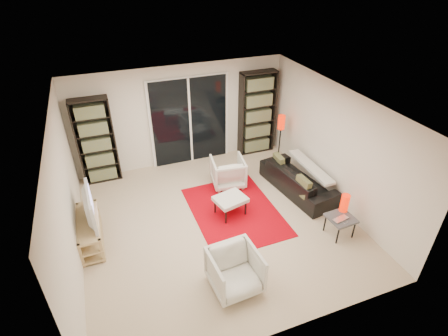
{
  "coord_description": "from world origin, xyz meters",
  "views": [
    {
      "loc": [
        -1.73,
        -4.93,
        4.52
      ],
      "look_at": [
        0.25,
        0.3,
        1.0
      ],
      "focal_mm": 28.0,
      "sensor_mm": 36.0,
      "label": 1
    }
  ],
  "objects": [
    {
      "name": "rug",
      "position": [
        0.43,
        0.17,
        0.01
      ],
      "size": [
        1.67,
        2.24,
        0.01
      ],
      "primitive_type": "cube",
      "rotation": [
        0.0,
        0.0,
        0.01
      ],
      "color": "#B1000C",
      "rests_on": "floor"
    },
    {
      "name": "floor",
      "position": [
        0.0,
        0.0,
        0.0
      ],
      "size": [
        5.0,
        5.0,
        0.0
      ],
      "primitive_type": "plane",
      "color": "beige",
      "rests_on": "ground"
    },
    {
      "name": "laptop",
      "position": [
        1.94,
        -1.22,
        0.41
      ],
      "size": [
        0.33,
        0.24,
        0.02
      ],
      "primitive_type": "imported",
      "rotation": [
        0.0,
        0.0,
        0.18
      ],
      "color": "silver",
      "rests_on": "side_table"
    },
    {
      "name": "table_lamp",
      "position": [
        2.14,
        -0.97,
        0.57
      ],
      "size": [
        0.15,
        0.15,
        0.35
      ],
      "primitive_type": "cylinder",
      "color": "red",
      "rests_on": "side_table"
    },
    {
      "name": "bookshelf_right",
      "position": [
        1.9,
        2.33,
        1.05
      ],
      "size": [
        0.9,
        0.3,
        2.1
      ],
      "color": "black",
      "rests_on": "ground"
    },
    {
      "name": "wall_right",
      "position": [
        2.5,
        0.0,
        1.2
      ],
      "size": [
        0.02,
        5.0,
        2.4
      ],
      "primitive_type": "cube",
      "color": "silver",
      "rests_on": "ground"
    },
    {
      "name": "wall_back",
      "position": [
        0.0,
        2.5,
        1.2
      ],
      "size": [
        5.0,
        0.02,
        2.4
      ],
      "primitive_type": "cube",
      "color": "silver",
      "rests_on": "ground"
    },
    {
      "name": "armchair_front",
      "position": [
        -0.27,
        -1.55,
        0.34
      ],
      "size": [
        0.78,
        0.8,
        0.69
      ],
      "primitive_type": "imported",
      "rotation": [
        0.0,
        0.0,
        0.06
      ],
      "color": "silver",
      "rests_on": "floor"
    },
    {
      "name": "tv",
      "position": [
        -2.3,
        0.27,
        0.78
      ],
      "size": [
        0.18,
        0.99,
        0.57
      ],
      "primitive_type": "imported",
      "rotation": [
        0.0,
        0.0,
        1.62
      ],
      "color": "black",
      "rests_on": "tv_stand"
    },
    {
      "name": "tv_stand",
      "position": [
        -2.32,
        0.27,
        0.26
      ],
      "size": [
        0.39,
        1.21,
        0.5
      ],
      "color": "#D5BA7E",
      "rests_on": "floor"
    },
    {
      "name": "floor_lamp",
      "position": [
        2.19,
        1.61,
        0.93
      ],
      "size": [
        0.19,
        0.19,
        1.24
      ],
      "color": "black",
      "rests_on": "floor"
    },
    {
      "name": "wall_front",
      "position": [
        0.0,
        -2.5,
        1.2
      ],
      "size": [
        5.0,
        0.02,
        2.4
      ],
      "primitive_type": "cube",
      "color": "silver",
      "rests_on": "ground"
    },
    {
      "name": "side_table",
      "position": [
        1.98,
        -1.13,
        0.35
      ],
      "size": [
        0.48,
        0.48,
        0.4
      ],
      "color": "#46464B",
      "rests_on": "floor"
    },
    {
      "name": "ottoman",
      "position": [
        0.32,
        0.13,
        0.35
      ],
      "size": [
        0.68,
        0.6,
        0.4
      ],
      "color": "silver",
      "rests_on": "floor"
    },
    {
      "name": "wall_left",
      "position": [
        -2.5,
        0.0,
        1.2
      ],
      "size": [
        0.02,
        5.0,
        2.4
      ],
      "primitive_type": "cube",
      "color": "silver",
      "rests_on": "ground"
    },
    {
      "name": "sofa",
      "position": [
        1.99,
        0.35,
        0.28
      ],
      "size": [
        1.0,
        1.98,
        0.55
      ],
      "primitive_type": "imported",
      "rotation": [
        0.0,
        0.0,
        1.71
      ],
      "color": "black",
      "rests_on": "floor"
    },
    {
      "name": "bookshelf_left",
      "position": [
        -1.95,
        2.33,
        0.98
      ],
      "size": [
        0.8,
        0.3,
        1.95
      ],
      "color": "black",
      "rests_on": "ground"
    },
    {
      "name": "ceiling",
      "position": [
        0.0,
        0.0,
        2.4
      ],
      "size": [
        5.0,
        5.0,
        0.02
      ],
      "primitive_type": "cube",
      "color": "white",
      "rests_on": "wall_back"
    },
    {
      "name": "sliding_door",
      "position": [
        0.2,
        2.46,
        1.05
      ],
      "size": [
        1.92,
        0.08,
        2.16
      ],
      "color": "white",
      "rests_on": "ground"
    },
    {
      "name": "armchair_back",
      "position": [
        0.66,
        1.13,
        0.33
      ],
      "size": [
        0.79,
        0.81,
        0.65
      ],
      "primitive_type": "imported",
      "rotation": [
        0.0,
        0.0,
        3.0
      ],
      "color": "silver",
      "rests_on": "floor"
    }
  ]
}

